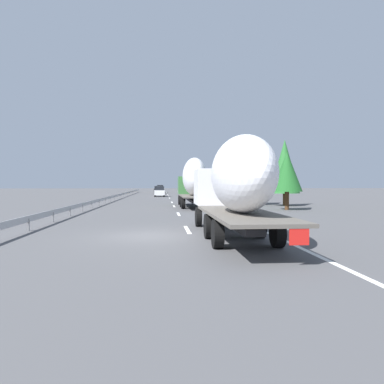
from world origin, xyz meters
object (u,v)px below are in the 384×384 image
(truck_trailing, at_px, (235,182))
(car_black_suv, at_px, (158,190))
(car_silver_hatch, at_px, (160,189))
(road_sign, at_px, (207,184))
(car_white_van, at_px, (160,191))
(car_yellow_coupe, at_px, (160,189))
(truck_lead, at_px, (193,180))

(truck_trailing, distance_m, car_black_suv, 67.06)
(car_silver_hatch, bearing_deg, truck_trailing, -177.34)
(road_sign, bearing_deg, car_white_van, 21.94)
(car_black_suv, xyz_separation_m, car_silver_hatch, (9.45, -0.29, 0.01))
(truck_trailing, distance_m, car_yellow_coupe, 84.49)
(car_yellow_coupe, height_order, car_silver_hatch, car_yellow_coupe)
(car_white_van, bearing_deg, truck_trailing, -176.13)
(truck_lead, height_order, car_yellow_coupe, truck_lead)
(truck_lead, relative_size, car_silver_hatch, 2.59)
(car_black_suv, relative_size, road_sign, 1.44)
(truck_lead, bearing_deg, truck_trailing, -180.00)
(car_yellow_coupe, height_order, road_sign, road_sign)
(truck_lead, relative_size, truck_trailing, 0.98)
(truck_lead, bearing_deg, car_white_van, 6.45)
(car_silver_hatch, bearing_deg, car_white_van, -179.75)
(car_yellow_coupe, bearing_deg, truck_trailing, -177.68)
(truck_lead, distance_m, car_black_suv, 46.78)
(car_white_van, xyz_separation_m, road_sign, (-16.21, -6.53, 1.31))
(car_black_suv, bearing_deg, truck_trailing, -176.72)
(car_black_suv, bearing_deg, car_silver_hatch, -1.78)
(truck_lead, distance_m, car_white_van, 30.60)
(truck_lead, relative_size, road_sign, 3.73)
(truck_trailing, height_order, car_black_suv, truck_trailing)
(car_yellow_coupe, distance_m, car_silver_hatch, 8.03)
(truck_trailing, xyz_separation_m, car_yellow_coupe, (84.41, 3.41, -1.40))
(car_black_suv, distance_m, car_yellow_coupe, 17.48)
(truck_lead, bearing_deg, car_silver_hatch, 3.62)
(truck_lead, distance_m, truck_trailing, 20.34)
(car_black_suv, relative_size, car_silver_hatch, 1.00)
(car_silver_hatch, bearing_deg, road_sign, -170.99)
(car_white_van, height_order, road_sign, road_sign)
(truck_lead, relative_size, car_white_van, 2.98)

